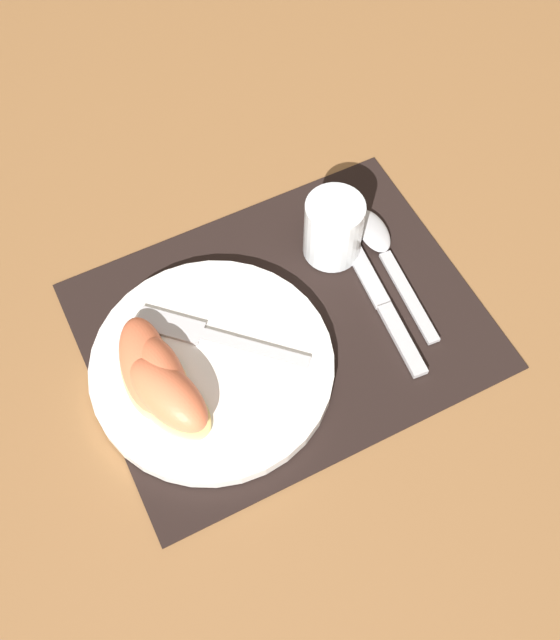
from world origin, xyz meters
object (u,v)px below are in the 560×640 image
citrus_wedge_2 (168,395)px  plate (212,366)px  citrus_wedge_1 (164,378)px  fork (209,336)px  spoon (382,248)px  citrus_wedge_0 (146,365)px  juice_glass (333,231)px  knife (377,294)px

citrus_wedge_2 → plate: bearing=22.0°
citrus_wedge_1 → plate: bearing=3.3°
citrus_wedge_2 → fork: bearing=38.1°
spoon → citrus_wedge_0: bearing=-174.1°
plate → citrus_wedge_1: (-0.05, -0.00, 0.03)m
citrus_wedge_0 → citrus_wedge_1: 0.03m
spoon → juice_glass: bearing=151.8°
plate → knife: (0.20, 0.00, -0.01)m
knife → citrus_wedge_0: bearing=175.9°
fork → plate: bearing=-109.1°
spoon → citrus_wedge_0: (-0.30, -0.03, 0.03)m
juice_glass → citrus_wedge_0: size_ratio=0.65×
juice_glass → plate: bearing=-156.9°
spoon → citrus_wedge_0: size_ratio=1.55×
juice_glass → citrus_wedge_1: juice_glass is taller
knife → citrus_wedge_2: (-0.26, -0.02, 0.03)m
spoon → citrus_wedge_0: citrus_wedge_0 is taller
plate → citrus_wedge_1: 0.06m
citrus_wedge_1 → citrus_wedge_2: size_ratio=0.86×
citrus_wedge_2 → knife: bearing=5.3°
plate → fork: 0.03m
juice_glass → fork: bearing=-163.9°
spoon → fork: fork is taller
juice_glass → citrus_wedge_2: size_ratio=0.67×
knife → fork: bearing=172.0°
plate → knife: plate is taller
juice_glass → citrus_wedge_1: 0.25m
juice_glass → spoon: juice_glass is taller
plate → knife: size_ratio=1.12×
citrus_wedge_1 → citrus_wedge_2: (-0.00, -0.02, 0.00)m
juice_glass → spoon: bearing=-28.2°
plate → juice_glass: 0.20m
plate → spoon: (0.24, 0.05, -0.00)m
citrus_wedge_0 → citrus_wedge_2: size_ratio=1.03×
fork → citrus_wedge_1: (-0.06, -0.03, 0.02)m
knife → citrus_wedge_0: (-0.27, 0.02, 0.03)m
plate → citrus_wedge_2: size_ratio=2.15×
spoon → citrus_wedge_2: bearing=-165.8°
spoon → citrus_wedge_1: citrus_wedge_1 is taller
knife → citrus_wedge_1: size_ratio=2.24×
fork → knife: bearing=-8.0°
knife → citrus_wedge_1: (-0.25, -0.00, 0.03)m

